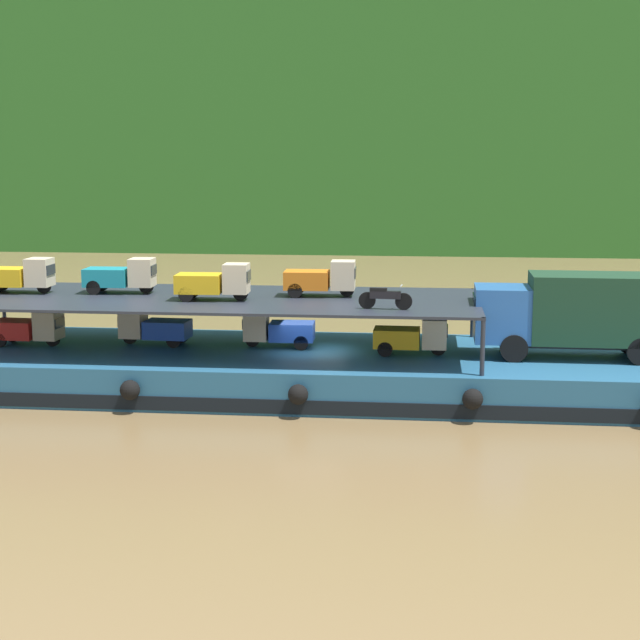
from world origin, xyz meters
name	(u,v)px	position (x,y,z in m)	size (l,w,h in m)	color
ground_plane	(312,389)	(0.00, 0.00, 0.00)	(400.00, 400.00, 0.00)	brown
hillside_far_bank	(385,37)	(0.00, 63.57, 20.46)	(137.89, 29.34, 36.32)	#286023
cargo_barge	(312,370)	(0.00, -0.03, 0.75)	(29.34, 8.60, 1.50)	#23567A
covered_lorry	(575,312)	(9.69, -0.21, 3.19)	(7.88, 2.38, 3.10)	#285BA3
cargo_rack	(214,299)	(-3.80, 0.00, 3.44)	(20.14, 7.24, 2.00)	#232833
mini_truck_lower_stern	(29,328)	(-11.17, -0.11, 2.19)	(2.79, 1.29, 1.38)	red
mini_truck_lower_aft	(154,327)	(-6.34, 0.57, 2.19)	(2.78, 1.28, 1.38)	#1E47B7
mini_truck_lower_mid	(278,330)	(-1.42, 0.60, 2.19)	(2.77, 1.25, 1.38)	#1E47B7
mini_truck_lower_fore	(412,336)	(3.78, -0.29, 2.19)	(2.76, 1.24, 1.38)	gold
mini_truck_upper_stern	(19,275)	(-11.67, 0.41, 4.19)	(2.74, 1.20, 1.38)	gold
mini_truck_upper_mid	(121,276)	(-7.64, 0.77, 4.19)	(2.77, 1.25, 1.38)	teal
mini_truck_upper_fore	(214,282)	(-3.61, -0.68, 4.19)	(2.76, 1.24, 1.38)	gold
mini_truck_upper_bow	(321,278)	(0.27, 0.74, 4.19)	(2.76, 1.24, 1.38)	orange
motorcycle_upper_port	(385,297)	(2.83, -2.17, 3.93)	(1.90, 0.55, 0.87)	black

